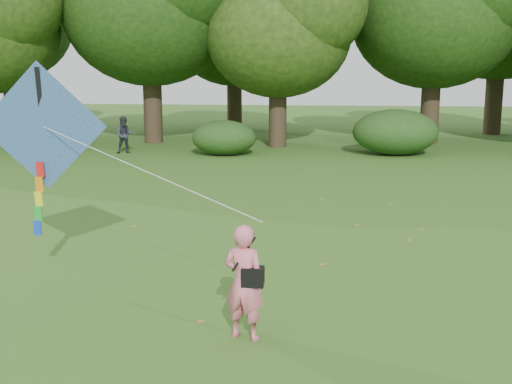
# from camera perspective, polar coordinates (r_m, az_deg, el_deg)

# --- Properties ---
(ground) EXTENTS (100.00, 100.00, 0.00)m
(ground) POSITION_cam_1_polar(r_m,az_deg,el_deg) (9.58, 5.31, -11.34)
(ground) COLOR #265114
(ground) RESTS_ON ground
(man_kite_flyer) EXTENTS (0.67, 0.54, 1.60)m
(man_kite_flyer) POSITION_cam_1_polar(r_m,az_deg,el_deg) (8.70, -1.05, -8.03)
(man_kite_flyer) COLOR #E86D85
(man_kite_flyer) RESTS_ON ground
(bystander_left) EXTENTS (0.88, 0.77, 1.55)m
(bystander_left) POSITION_cam_1_polar(r_m,az_deg,el_deg) (27.39, -11.60, 4.98)
(bystander_left) COLOR #292C36
(bystander_left) RESTS_ON ground
(crossbody_bag) EXTENTS (0.43, 0.20, 0.67)m
(crossbody_bag) POSITION_cam_1_polar(r_m,az_deg,el_deg) (8.63, -0.30, -7.46)
(crossbody_bag) COLOR black
(crossbody_bag) RESTS_ON ground
(flying_kite) EXTENTS (5.04, 2.49, 3.00)m
(flying_kite) POSITION_cam_1_polar(r_m,az_deg,el_deg) (11.43, -18.42, 5.29)
(flying_kite) COLOR #226096
(flying_kite) RESTS_ON ground
(tree_line) EXTENTS (54.70, 15.30, 9.48)m
(tree_line) POSITION_cam_1_polar(r_m,az_deg,el_deg) (31.82, 9.21, 14.63)
(tree_line) COLOR #3A2D1E
(tree_line) RESTS_ON ground
(shrub_band) EXTENTS (39.15, 3.22, 1.88)m
(shrub_band) POSITION_cam_1_polar(r_m,az_deg,el_deg) (26.61, 4.32, 5.18)
(shrub_band) COLOR #264919
(shrub_band) RESTS_ON ground
(fallen_leaves) EXTENTS (9.58, 10.35, 0.01)m
(fallen_leaves) POSITION_cam_1_polar(r_m,az_deg,el_deg) (14.19, 6.67, -3.79)
(fallen_leaves) COLOR olive
(fallen_leaves) RESTS_ON ground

